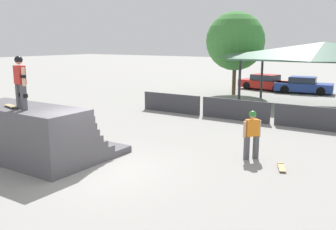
# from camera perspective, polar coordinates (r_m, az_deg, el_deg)

# --- Properties ---
(ground_plane) EXTENTS (160.00, 160.00, 0.00)m
(ground_plane) POSITION_cam_1_polar(r_m,az_deg,el_deg) (11.96, -10.92, -8.29)
(ground_plane) COLOR gray
(quarter_pipe_ramp) EXTENTS (4.59, 3.61, 1.85)m
(quarter_pipe_ramp) POSITION_cam_1_polar(r_m,az_deg,el_deg) (13.51, -19.72, -2.93)
(quarter_pipe_ramp) COLOR #565459
(quarter_pipe_ramp) RESTS_ON ground
(skater_on_deck) EXTENTS (0.72, 0.31, 1.66)m
(skater_on_deck) POSITION_cam_1_polar(r_m,az_deg,el_deg) (12.45, -21.62, 5.13)
(skater_on_deck) COLOR #4C4C51
(skater_on_deck) RESTS_ON quarter_pipe_ramp
(skateboard_on_deck) EXTENTS (0.81, 0.40, 0.09)m
(skateboard_on_deck) POSITION_cam_1_polar(r_m,az_deg,el_deg) (13.01, -22.79, 1.28)
(skateboard_on_deck) COLOR blue
(skateboard_on_deck) RESTS_ON quarter_pipe_ramp
(bystander_walking) EXTENTS (0.50, 0.57, 1.67)m
(bystander_walking) POSITION_cam_1_polar(r_m,az_deg,el_deg) (12.91, 12.67, -2.37)
(bystander_walking) COLOR #4C4C51
(bystander_walking) RESTS_ON ground
(skateboard_on_ground) EXTENTS (0.51, 0.86, 0.09)m
(skateboard_on_ground) POSITION_cam_1_polar(r_m,az_deg,el_deg) (12.41, 16.90, -7.57)
(skateboard_on_ground) COLOR green
(skateboard_on_ground) RESTS_ON ground
(barrier_fence) EXTENTS (11.36, 0.12, 1.05)m
(barrier_fence) POSITION_cam_1_polar(r_m,az_deg,el_deg) (19.33, 10.17, 0.80)
(barrier_fence) COLOR #3D3D42
(barrier_fence) RESTS_ON ground
(pavilion_shelter) EXTENTS (10.27, 4.71, 3.92)m
(pavilion_shelter) POSITION_cam_1_polar(r_m,az_deg,el_deg) (24.04, 22.67, 8.91)
(pavilion_shelter) COLOR #2D2D33
(pavilion_shelter) RESTS_ON ground
(tree_beside_pavilion) EXTENTS (4.32, 4.32, 6.12)m
(tree_beside_pavilion) POSITION_cam_1_polar(r_m,az_deg,el_deg) (28.60, 10.22, 11.01)
(tree_beside_pavilion) COLOR brown
(tree_beside_pavilion) RESTS_ON ground
(parked_car_red) EXTENTS (4.65, 2.46, 1.27)m
(parked_car_red) POSITION_cam_1_polar(r_m,az_deg,el_deg) (31.96, 14.71, 4.79)
(parked_car_red) COLOR red
(parked_car_red) RESTS_ON ground
(parked_car_blue) EXTENTS (4.40, 2.29, 1.27)m
(parked_car_blue) POSITION_cam_1_polar(r_m,az_deg,el_deg) (30.75, 19.95, 4.25)
(parked_car_blue) COLOR navy
(parked_car_blue) RESTS_ON ground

